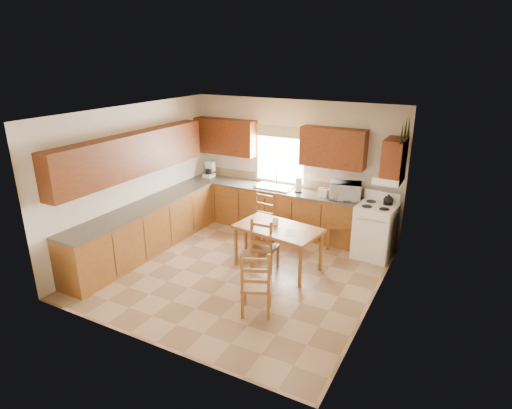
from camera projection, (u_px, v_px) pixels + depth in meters
The scene contains 35 objects.
floor at pixel (240, 271), 7.40m from camera, with size 4.50×4.50×0.00m, color #9C7B5B.
ceiling at pixel (238, 113), 6.49m from camera, with size 4.50×4.50×0.00m, color brown.
wall_left at pixel (135, 179), 7.94m from camera, with size 4.50×4.50×0.00m, color silver.
wall_right at pixel (379, 221), 5.95m from camera, with size 4.50×4.50×0.00m, color silver.
wall_back at pixel (294, 166), 8.81m from camera, with size 4.50×4.50×0.00m, color silver.
wall_front at pixel (144, 250), 5.07m from camera, with size 4.50×4.50×0.00m, color silver.
lower_cab_back at pixel (271, 209), 9.04m from camera, with size 3.75×0.60×0.88m, color brown.
lower_cab_left at pixel (146, 230), 7.99m from camera, with size 0.60×3.60×0.88m, color brown.
counter_back at pixel (271, 188), 8.88m from camera, with size 3.75×0.63×0.04m, color #524A42.
counter_left at pixel (143, 207), 7.83m from camera, with size 0.63×3.60×0.04m, color #524A42.
backsplash at pixel (277, 180), 9.09m from camera, with size 3.75×0.01×0.18m, color #917858.
upper_cab_back_left at pixel (225, 137), 9.19m from camera, with size 1.41×0.33×0.75m, color #652D14.
upper_cab_back_right at pixel (333, 148), 8.13m from camera, with size 1.25×0.33×0.75m, color #652D14.
upper_cab_left at pixel (133, 155), 7.57m from camera, with size 0.33×3.60×0.75m, color #652D14.
upper_cab_stove at pixel (394, 157), 7.21m from camera, with size 0.33×0.62×0.62m, color #652D14.
range_hood at pixel (389, 178), 7.36m from camera, with size 0.44×0.62×0.12m, color white.
window_frame at pixel (280, 155), 8.85m from camera, with size 1.13×0.02×1.18m, color white.
window_pane at pixel (280, 155), 8.85m from camera, with size 1.05×0.01×1.10m, color white.
window_valance at pixel (280, 132), 8.66m from camera, with size 1.19×0.01×0.24m, color #5C793F.
sink_basin at pixel (274, 187), 8.83m from camera, with size 0.75×0.45×0.04m, color silver.
pine_decal_a at pixel (402, 132), 6.73m from camera, with size 0.22×0.22×0.36m, color black.
pine_decal_b at pixel (406, 127), 6.98m from camera, with size 0.22×0.22×0.36m, color black.
pine_decal_c at pixel (409, 126), 7.26m from camera, with size 0.22×0.22×0.36m, color black.
stove at pixel (375, 231), 7.79m from camera, with size 0.65×0.68×0.97m, color white.
coffeemaker at pixel (209, 169), 9.54m from camera, with size 0.22×0.27×0.38m, color white.
paper_towel at pixel (299, 185), 8.54m from camera, with size 0.13×0.13×0.30m, color white.
toaster at pixel (324, 193), 8.28m from camera, with size 0.20×0.13×0.16m, color white.
microwave at pixel (345, 191), 8.12m from camera, with size 0.54×0.39×0.32m, color white.
dining_table at pixel (278, 248), 7.39m from camera, with size 1.42×0.81×0.76m, color brown.
chair_near_left at pixel (256, 281), 6.05m from camera, with size 0.43×0.41×1.02m, color brown.
chair_near_right at pixel (265, 244), 7.30m from camera, with size 0.40×0.39×0.96m, color brown.
chair_far_left at pixel (260, 222), 8.09m from camera, with size 0.46×0.43×1.08m, color brown.
chair_far_right at pixel (339, 221), 8.16m from camera, with size 0.44×0.42×1.06m, color brown.
table_paper at pixel (293, 233), 7.03m from camera, with size 0.23×0.31×0.00m, color white.
table_card at pixel (275, 221), 7.34m from camera, with size 0.10×0.02×0.13m, color white.
Camera 1 is at (3.33, -5.68, 3.57)m, focal length 30.00 mm.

